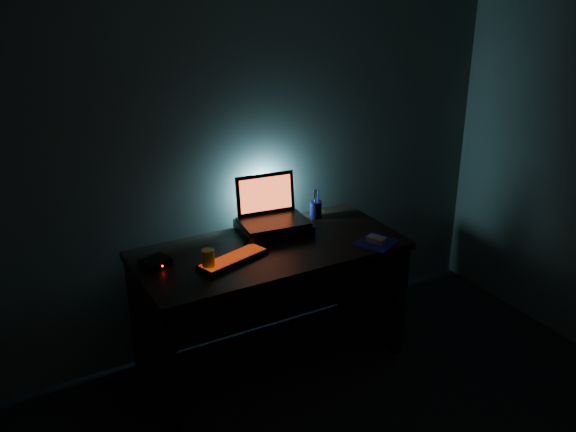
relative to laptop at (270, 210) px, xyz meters
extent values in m
cube|color=#49544E|center=(-0.12, 0.16, 0.38)|extent=(3.50, 0.00, 2.50)
cube|color=black|center=(-0.12, -0.22, -0.14)|extent=(1.50, 0.70, 0.04)
cube|color=black|center=(-0.83, -0.22, -0.52)|extent=(0.06, 0.64, 0.71)
cube|color=black|center=(0.59, -0.22, -0.52)|extent=(0.06, 0.64, 0.71)
cube|color=black|center=(-0.12, 0.11, -0.52)|extent=(1.38, 0.02, 0.65)
cube|color=black|center=(-0.01, -0.05, -0.09)|extent=(0.43, 0.34, 0.06)
cube|color=black|center=(-0.01, -0.05, -0.05)|extent=(0.41, 0.30, 0.02)
cube|color=black|center=(0.01, 0.08, 0.08)|extent=(0.36, 0.09, 0.24)
cube|color=#FF451A|center=(0.01, 0.07, 0.08)|extent=(0.32, 0.07, 0.20)
cube|color=black|center=(-0.37, -0.27, -0.11)|extent=(0.42, 0.24, 0.02)
cube|color=red|center=(-0.37, -0.27, -0.10)|extent=(0.40, 0.22, 0.00)
cube|color=#0B0E52|center=(0.43, -0.46, -0.12)|extent=(0.28, 0.27, 0.00)
cube|color=gray|center=(0.43, -0.46, -0.10)|extent=(0.10, 0.12, 0.03)
cylinder|color=black|center=(0.33, 0.03, -0.07)|extent=(0.08, 0.08, 0.10)
cylinder|color=#EBAD0C|center=(-0.52, -0.31, -0.06)|extent=(0.09, 0.09, 0.11)
cube|color=black|center=(-0.75, -0.14, -0.10)|extent=(0.17, 0.15, 0.05)
sphere|color=#FF0C07|center=(-0.73, -0.19, -0.10)|extent=(0.01, 0.01, 0.01)
camera|label=1|loc=(-1.60, -3.09, 1.41)|focal=40.00mm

